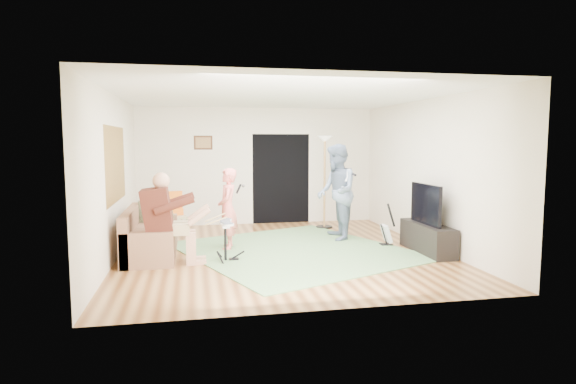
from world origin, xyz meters
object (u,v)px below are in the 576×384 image
object	(u,v)px
torchiere_lamp	(325,165)
guitar_spare	(387,233)
sofa	(146,240)
singer	(228,209)
tv_cabinet	(427,238)
guitarist	(336,192)
television	(426,204)
dining_chair	(176,221)
drum_kit	(225,243)

from	to	relation	value
torchiere_lamp	guitar_spare	bearing A→B (deg)	-72.33
sofa	singer	xyz separation A→B (m)	(1.39, 0.24, 0.46)
guitar_spare	torchiere_lamp	xyz separation A→B (m)	(-0.64, 2.02, 1.18)
guitar_spare	tv_cabinet	distance (m)	0.82
guitarist	torchiere_lamp	world-z (taller)	torchiere_lamp
sofa	television	bearing A→B (deg)	-8.51
dining_chair	tv_cabinet	bearing A→B (deg)	-45.50
sofa	guitarist	size ratio (longest dim) A/B	1.04
drum_kit	torchiere_lamp	distance (m)	3.71
drum_kit	guitarist	distance (m)	2.69
drum_kit	guitarist	world-z (taller)	guitarist
singer	tv_cabinet	size ratio (longest dim) A/B	1.04
drum_kit	torchiere_lamp	size ratio (longest dim) A/B	0.33
drum_kit	singer	distance (m)	1.00
television	torchiere_lamp	bearing A→B (deg)	111.82
sofa	television	distance (m)	4.83
singer	dining_chair	distance (m)	1.58
sofa	drum_kit	bearing A→B (deg)	-26.78
tv_cabinet	guitar_spare	bearing A→B (deg)	125.98
torchiere_lamp	television	size ratio (longest dim) A/B	2.04
television	tv_cabinet	bearing A→B (deg)	0.00
torchiere_lamp	tv_cabinet	world-z (taller)	torchiere_lamp
singer	television	world-z (taller)	singer
guitar_spare	tv_cabinet	world-z (taller)	guitar_spare
guitar_spare	dining_chair	distance (m)	4.14
guitarist	torchiere_lamp	size ratio (longest dim) A/B	0.92
singer	dining_chair	bearing A→B (deg)	-135.84
dining_chair	drum_kit	bearing A→B (deg)	-87.22
torchiere_lamp	dining_chair	size ratio (longest dim) A/B	2.21
tv_cabinet	television	world-z (taller)	television
dining_chair	guitar_spare	bearing A→B (deg)	-40.26
sofa	guitar_spare	distance (m)	4.31
sofa	drum_kit	size ratio (longest dim) A/B	2.94
dining_chair	television	distance (m)	4.83
singer	television	bearing A→B (deg)	80.12
sofa	guitar_spare	xyz separation A→B (m)	(4.31, -0.05, -0.04)
singer	dining_chair	world-z (taller)	singer
torchiere_lamp	dining_chair	xyz separation A→B (m)	(-3.22, -0.52, -1.07)
guitarist	dining_chair	xyz separation A→B (m)	(-3.10, 0.78, -0.61)
sofa	guitarist	xyz separation A→B (m)	(3.55, 0.66, 0.68)
singer	sofa	bearing A→B (deg)	-74.21
drum_kit	tv_cabinet	distance (m)	3.50
sofa	torchiere_lamp	size ratio (longest dim) A/B	0.96
sofa	torchiere_lamp	distance (m)	4.31
sofa	tv_cabinet	distance (m)	4.84
guitar_spare	dining_chair	bearing A→B (deg)	158.82
torchiere_lamp	drum_kit	bearing A→B (deg)	-132.26
guitarist	dining_chair	world-z (taller)	guitarist
torchiere_lamp	tv_cabinet	xyz separation A→B (m)	(1.12, -2.68, -1.15)
singer	guitarist	distance (m)	2.20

